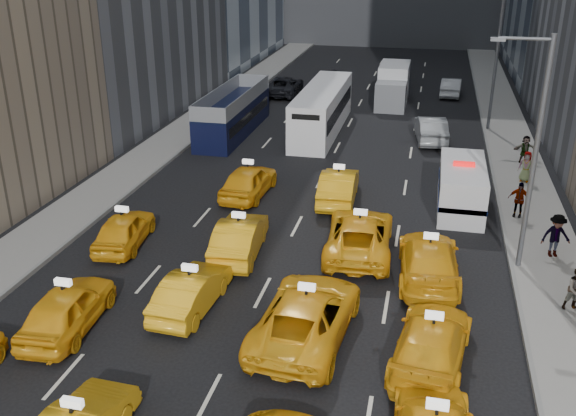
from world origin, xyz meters
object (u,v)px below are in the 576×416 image
at_px(nypd_van, 461,188).
at_px(double_decker, 233,112).
at_px(box_truck, 393,85).
at_px(city_bus, 322,110).

distance_m(nypd_van, double_decker, 17.46).
xyz_separation_m(double_decker, box_truck, (9.63, 10.50, 0.02)).
xyz_separation_m(nypd_van, city_bus, (-8.75, 11.70, 0.40)).
relative_size(nypd_van, city_bus, 0.48).
bearing_deg(double_decker, box_truck, 42.37).
height_order(double_decker, box_truck, box_truck).
xyz_separation_m(nypd_van, double_decker, (-14.36, 9.92, 0.38)).
bearing_deg(city_bus, double_decker, -165.09).
bearing_deg(box_truck, nypd_van, -82.75).
relative_size(double_decker, city_bus, 0.88).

